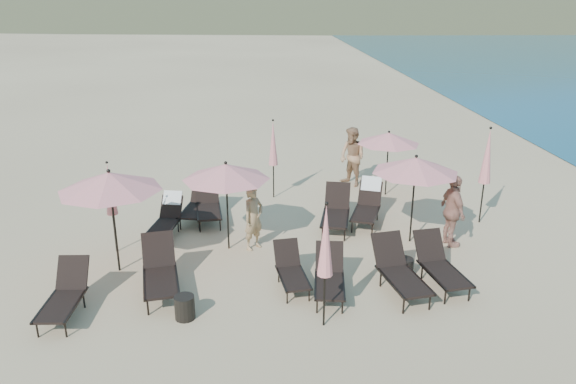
{
  "coord_description": "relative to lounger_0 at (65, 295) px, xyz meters",
  "views": [
    {
      "loc": [
        -1.74,
        -10.21,
        6.03
      ],
      "look_at": [
        -0.83,
        3.5,
        1.1
      ],
      "focal_mm": 35.0,
      "sensor_mm": 36.0,
      "label": 1
    }
  ],
  "objects": [
    {
      "name": "umbrella_closed_2",
      "position": [
        0.35,
        2.84,
        1.16
      ],
      "size": [
        0.27,
        0.27,
        2.31
      ],
      "color": "black",
      "rests_on": "ground"
    },
    {
      "name": "side_table_0",
      "position": [
        2.35,
        -0.29,
        -0.21
      ],
      "size": [
        0.4,
        0.4,
        0.48
      ],
      "primitive_type": "cylinder",
      "color": "black",
      "rests_on": "ground"
    },
    {
      "name": "beachgoer_c",
      "position": [
        8.63,
        2.66,
        0.47
      ],
      "size": [
        0.59,
        1.13,
        1.84
      ],
      "primitive_type": "imported",
      "rotation": [
        0.0,
        0.0,
        1.71
      ],
      "color": "#B07764",
      "rests_on": "ground"
    },
    {
      "name": "umbrella_closed_0",
      "position": [
        5.02,
        -0.71,
        1.31
      ],
      "size": [
        0.3,
        0.3,
        2.53
      ],
      "color": "black",
      "rests_on": "ground"
    },
    {
      "name": "lounger_3",
      "position": [
        5.28,
        0.44,
        -0.02
      ],
      "size": [
        0.8,
        1.66,
        0.92
      ],
      "rotation": [
        0.0,
        0.0,
        -0.12
      ],
      "color": "black",
      "rests_on": "ground"
    },
    {
      "name": "umbrella_closed_1",
      "position": [
        9.95,
        4.05,
        1.43
      ],
      "size": [
        0.32,
        0.32,
        2.7
      ],
      "color": "black",
      "rests_on": "ground"
    },
    {
      "name": "umbrella_open_3",
      "position": [
        7.87,
        6.44,
        1.37
      ],
      "size": [
        1.91,
        1.91,
        2.05
      ],
      "color": "black",
      "rests_on": "ground"
    },
    {
      "name": "beachgoer_b",
      "position": [
        6.96,
        7.43,
        0.52
      ],
      "size": [
        1.14,
        1.18,
        1.92
      ],
      "primitive_type": "imported",
      "rotation": [
        0.0,
        0.0,
        -0.95
      ],
      "color": "#A87B56",
      "rests_on": "ground"
    },
    {
      "name": "lounger_0",
      "position": [
        0.0,
        0.0,
        0.0
      ],
      "size": [
        0.71,
        1.69,
        0.95
      ],
      "rotation": [
        0.0,
        0.0,
        -0.05
      ],
      "color": "black",
      "rests_on": "ground"
    },
    {
      "name": "lounger_7",
      "position": [
        2.17,
        4.81,
        0.0
      ],
      "size": [
        0.96,
        1.77,
        0.96
      ],
      "rotation": [
        0.0,
        0.0,
        -0.2
      ],
      "color": "black",
      "rests_on": "ground"
    },
    {
      "name": "beachgoer_a",
      "position": [
        3.72,
        2.81,
        0.36
      ],
      "size": [
        0.69,
        0.68,
        1.61
      ],
      "primitive_type": "imported",
      "rotation": [
        0.0,
        0.0,
        0.76
      ],
      "color": "#A18057",
      "rests_on": "ground"
    },
    {
      "name": "umbrella_open_2",
      "position": [
        7.7,
        2.95,
        1.59
      ],
      "size": [
        2.14,
        2.14,
        2.3
      ],
      "color": "black",
      "rests_on": "ground"
    },
    {
      "name": "lounger_6",
      "position": [
        1.46,
        3.84,
        0.03
      ],
      "size": [
        0.87,
        1.66,
        0.99
      ],
      "rotation": [
        0.0,
        0.0,
        -0.2
      ],
      "color": "black",
      "rests_on": "ground"
    },
    {
      "name": "lounger_5",
      "position": [
        7.72,
        0.73,
        0.02
      ],
      "size": [
        0.92,
        1.81,
        0.99
      ],
      "rotation": [
        0.0,
        0.0,
        0.16
      ],
      "color": "black",
      "rests_on": "ground"
    },
    {
      "name": "lounger_8",
      "position": [
        2.48,
        4.7,
        0.01
      ],
      "size": [
        0.83,
        1.76,
        0.98
      ],
      "rotation": [
        0.0,
        0.0,
        0.11
      ],
      "color": "black",
      "rests_on": "ground"
    },
    {
      "name": "umbrella_open_0",
      "position": [
        0.63,
        1.83,
        1.7
      ],
      "size": [
        2.26,
        2.26,
        2.43
      ],
      "color": "black",
      "rests_on": "ground"
    },
    {
      "name": "lounger_1",
      "position": [
        1.73,
        0.77,
        0.05
      ],
      "size": [
        1.02,
        1.94,
        1.06
      ],
      "rotation": [
        0.0,
        0.0,
        0.18
      ],
      "color": "black",
      "rests_on": "ground"
    },
    {
      "name": "lounger_2",
      "position": [
        4.5,
        0.84,
        -0.05
      ],
      "size": [
        0.76,
        1.54,
        0.85
      ],
      "rotation": [
        0.0,
        0.0,
        0.14
      ],
      "color": "black",
      "rests_on": "ground"
    },
    {
      "name": "lounger_4",
      "position": [
        6.76,
        0.48,
        0.04
      ],
      "size": [
        1.02,
        1.92,
        1.05
      ],
      "rotation": [
        0.0,
        0.0,
        0.19
      ],
      "color": "black",
      "rests_on": "ground"
    },
    {
      "name": "umbrella_closed_3",
      "position": [
        4.36,
        6.43,
        1.27
      ],
      "size": [
        0.29,
        0.29,
        2.46
      ],
      "color": "black",
      "rests_on": "ground"
    },
    {
      "name": "umbrella_open_1",
      "position": [
        3.09,
        2.83,
        1.55
      ],
      "size": [
        2.1,
        2.1,
        2.26
      ],
      "color": "black",
      "rests_on": "ground"
    },
    {
      "name": "side_table_1",
      "position": [
        7.05,
        1.09,
        -0.22
      ],
      "size": [
        0.39,
        0.39,
        0.44
      ],
      "primitive_type": "cylinder",
      "color": "black",
      "rests_on": "ground"
    },
    {
      "name": "lounger_9",
      "position": [
        5.93,
        3.95,
        0.04
      ],
      "size": [
        1.05,
        1.92,
        1.04
      ],
      "rotation": [
        0.0,
        0.0,
        -0.21
      ],
      "color": "black",
      "rests_on": "ground"
    },
    {
      "name": "lounger_10",
      "position": [
        6.86,
        4.34,
        0.08
      ],
      "size": [
        1.18,
        1.86,
        1.1
      ],
      "rotation": [
        0.0,
        0.0,
        -0.34
      ],
      "color": "black",
      "rests_on": "ground"
    },
    {
      "name": "ground",
      "position": [
        5.46,
        0.31,
        -0.45
      ],
      "size": [
        800.0,
        800.0,
        0.0
      ],
      "primitive_type": "plane",
      "color": "#D6BA8C",
      "rests_on": "ground"
    }
  ]
}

